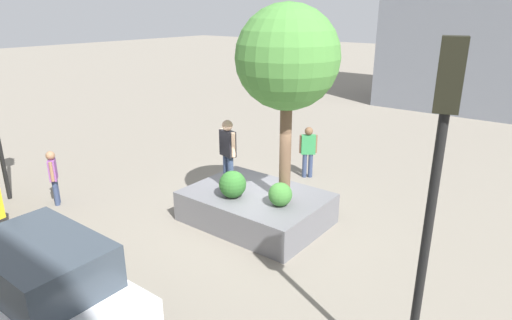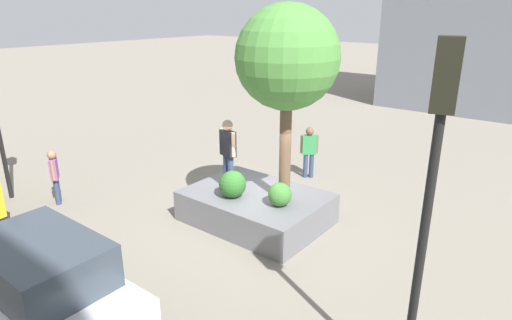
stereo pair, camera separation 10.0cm
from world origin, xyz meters
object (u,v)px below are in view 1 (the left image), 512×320
(traffic_light_median, at_px, (436,174))
(passerby_with_bag, at_px, (53,174))
(skateboarder, at_px, (228,149))
(skateboard, at_px, (229,187))
(police_car, at_px, (42,290))
(planter_ledge, at_px, (256,207))
(plaza_tree, at_px, (287,59))
(bystander_watching, at_px, (308,149))

(traffic_light_median, bearing_deg, passerby_with_bag, -1.53)
(skateboarder, distance_m, traffic_light_median, 6.49)
(skateboard, xyz_separation_m, passerby_with_bag, (4.39, 2.40, 0.06))
(police_car, xyz_separation_m, passerby_with_bag, (4.99, -2.90, -0.04))
(skateboard, distance_m, passerby_with_bag, 5.00)
(planter_ledge, bearing_deg, passerby_with_bag, 26.99)
(traffic_light_median, bearing_deg, skateboarder, -25.01)
(plaza_tree, xyz_separation_m, police_car, (0.93, 5.64, -3.26))
(traffic_light_median, bearing_deg, bystander_watching, -49.01)
(skateboarder, bearing_deg, bystander_watching, -92.27)
(planter_ledge, relative_size, bystander_watching, 2.04)
(traffic_light_median, height_order, bystander_watching, traffic_light_median)
(traffic_light_median, bearing_deg, police_car, 27.14)
(traffic_light_median, bearing_deg, plaza_tree, -35.65)
(bystander_watching, bearing_deg, police_car, 92.86)
(plaza_tree, distance_m, skateboarder, 2.79)
(plaza_tree, bearing_deg, bystander_watching, -67.97)
(planter_ledge, relative_size, police_car, 0.86)
(planter_ledge, bearing_deg, bystander_watching, -80.45)
(passerby_with_bag, height_order, bystander_watching, bystander_watching)
(planter_ledge, height_order, skateboard, skateboard)
(skateboard, relative_size, passerby_with_bag, 0.51)
(skateboard, height_order, skateboarder, skateboarder)
(bystander_watching, bearing_deg, skateboarder, 87.73)
(passerby_with_bag, bearing_deg, traffic_light_median, 178.47)
(police_car, xyz_separation_m, bystander_watching, (0.45, -9.05, 0.03))
(plaza_tree, height_order, traffic_light_median, plaza_tree)
(skateboard, relative_size, traffic_light_median, 0.16)
(planter_ledge, height_order, traffic_light_median, traffic_light_median)
(police_car, xyz_separation_m, traffic_light_median, (-5.13, -2.63, 2.42))
(police_car, height_order, bystander_watching, police_car)
(plaza_tree, bearing_deg, traffic_light_median, 144.35)
(plaza_tree, bearing_deg, passerby_with_bag, 24.88)
(plaza_tree, xyz_separation_m, passerby_with_bag, (5.91, 2.74, -3.30))
(skateboard, relative_size, police_car, 0.20)
(police_car, distance_m, bystander_watching, 9.06)
(skateboarder, bearing_deg, traffic_light_median, 154.99)
(plaza_tree, bearing_deg, skateboard, 12.57)
(traffic_light_median, xyz_separation_m, passerby_with_bag, (10.12, -0.27, -2.46))
(planter_ledge, height_order, police_car, police_car)
(skateboard, height_order, traffic_light_median, traffic_light_median)
(bystander_watching, bearing_deg, skateboard, 87.73)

